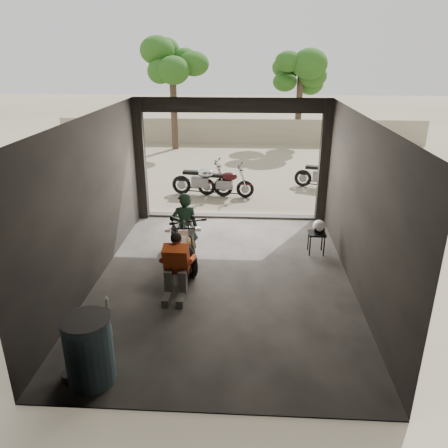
# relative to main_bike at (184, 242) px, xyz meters

# --- Properties ---
(ground) EXTENTS (80.00, 80.00, 0.00)m
(ground) POSITION_rel_main_bike_xyz_m (0.87, -0.56, -0.54)
(ground) COLOR #7A6D56
(ground) RESTS_ON ground
(garage) EXTENTS (7.00, 7.13, 3.20)m
(garage) POSITION_rel_main_bike_xyz_m (0.87, -0.01, 0.74)
(garage) COLOR #2D2B28
(garage) RESTS_ON ground
(boundary_wall) EXTENTS (18.00, 0.30, 1.20)m
(boundary_wall) POSITION_rel_main_bike_xyz_m (0.87, 13.44, 0.06)
(boundary_wall) COLOR gray
(boundary_wall) RESTS_ON ground
(tree_left) EXTENTS (2.20, 2.20, 5.60)m
(tree_left) POSITION_rel_main_bike_xyz_m (-2.13, 11.94, 3.45)
(tree_left) COLOR #382B1E
(tree_left) RESTS_ON ground
(tree_right) EXTENTS (2.20, 2.20, 5.00)m
(tree_right) POSITION_rel_main_bike_xyz_m (3.67, 13.44, 3.02)
(tree_right) COLOR #382B1E
(tree_right) RESTS_ON ground
(main_bike) EXTENTS (0.88, 1.69, 1.08)m
(main_bike) POSITION_rel_main_bike_xyz_m (0.00, 0.00, 0.00)
(main_bike) COLOR #F3E6CD
(main_bike) RESTS_ON ground
(left_bike) EXTENTS (1.29, 1.83, 1.15)m
(left_bike) POSITION_rel_main_bike_xyz_m (-0.04, 0.17, 0.03)
(left_bike) COLOR black
(left_bike) RESTS_ON ground
(outside_bike_a) EXTENTS (1.78, 0.91, 1.15)m
(outside_bike_a) POSITION_rel_main_bike_xyz_m (-0.13, 4.89, 0.04)
(outside_bike_a) COLOR black
(outside_bike_a) RESTS_ON ground
(outside_bike_b) EXTENTS (1.63, 0.86, 1.05)m
(outside_bike_b) POSITION_rel_main_bike_xyz_m (0.62, 4.81, -0.01)
(outside_bike_b) COLOR #3E0E12
(outside_bike_b) RESTS_ON ground
(outside_bike_c) EXTENTS (1.74, 1.11, 1.10)m
(outside_bike_c) POSITION_rel_main_bike_xyz_m (3.77, 5.86, 0.01)
(outside_bike_c) COLOR black
(outside_bike_c) RESTS_ON ground
(rider) EXTENTS (0.63, 0.49, 1.54)m
(rider) POSITION_rel_main_bike_xyz_m (-0.01, 0.28, 0.23)
(rider) COLOR black
(rider) RESTS_ON ground
(mechanic) EXTENTS (0.63, 0.84, 1.20)m
(mechanic) POSITION_rel_main_bike_xyz_m (0.04, -1.31, 0.06)
(mechanic) COLOR #C84A1A
(mechanic) RESTS_ON ground
(stool) EXTENTS (0.37, 0.37, 0.51)m
(stool) POSITION_rel_main_bike_xyz_m (2.87, 0.76, -0.10)
(stool) COLOR black
(stool) RESTS_ON ground
(helmet) EXTENTS (0.37, 0.38, 0.27)m
(helmet) POSITION_rel_main_bike_xyz_m (2.91, 0.82, 0.11)
(helmet) COLOR white
(helmet) RESTS_ON stool
(oil_drum) EXTENTS (0.68, 0.68, 1.00)m
(oil_drum) POSITION_rel_main_bike_xyz_m (-0.77, -3.56, -0.04)
(oil_drum) COLOR #456975
(oil_drum) RESTS_ON ground
(sign_post) EXTENTS (0.85, 0.08, 2.55)m
(sign_post) POSITION_rel_main_bike_xyz_m (4.22, 4.08, 1.19)
(sign_post) COLOR black
(sign_post) RESTS_ON ground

